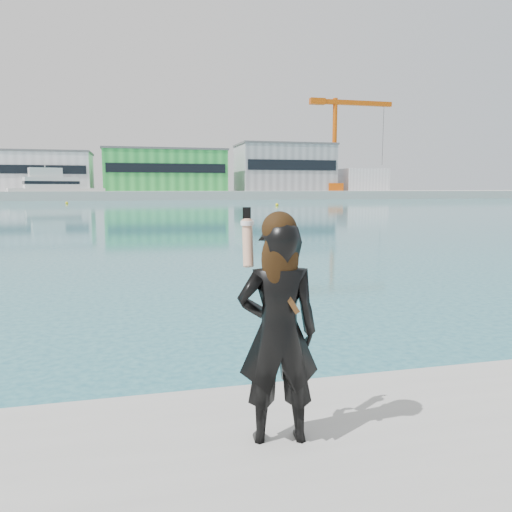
{
  "coord_description": "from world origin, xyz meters",
  "views": [
    {
      "loc": [
        -0.28,
        -3.6,
        2.73
      ],
      "look_at": [
        0.75,
        0.6,
        2.14
      ],
      "focal_mm": 35.0,
      "sensor_mm": 36.0,
      "label": 1
    }
  ],
  "objects_px": {
    "dock_crane": "(339,141)",
    "motor_yacht": "(54,188)",
    "buoy_near": "(277,206)",
    "buoy_far": "(67,204)",
    "woman": "(278,326)"
  },
  "relations": [
    {
      "from": "motor_yacht",
      "to": "woman",
      "type": "bearing_deg",
      "value": -97.74
    },
    {
      "from": "motor_yacht",
      "to": "buoy_near",
      "type": "bearing_deg",
      "value": -66.08
    },
    {
      "from": "dock_crane",
      "to": "buoy_near",
      "type": "xyz_separation_m",
      "value": [
        -31.8,
        -51.08,
        -15.07
      ]
    },
    {
      "from": "dock_crane",
      "to": "motor_yacht",
      "type": "relative_size",
      "value": 1.15
    },
    {
      "from": "woman",
      "to": "dock_crane",
      "type": "bearing_deg",
      "value": -105.48
    },
    {
      "from": "woman",
      "to": "buoy_near",
      "type": "bearing_deg",
      "value": -98.45
    },
    {
      "from": "buoy_far",
      "to": "woman",
      "type": "height_order",
      "value": "woman"
    },
    {
      "from": "buoy_near",
      "to": "buoy_far",
      "type": "xyz_separation_m",
      "value": [
        -32.81,
        17.55,
        0.0
      ]
    },
    {
      "from": "buoy_near",
      "to": "woman",
      "type": "relative_size",
      "value": 0.28
    },
    {
      "from": "buoy_near",
      "to": "dock_crane",
      "type": "bearing_deg",
      "value": 58.1
    },
    {
      "from": "dock_crane",
      "to": "buoy_far",
      "type": "xyz_separation_m",
      "value": [
        -64.61,
        -33.54,
        -15.07
      ]
    },
    {
      "from": "motor_yacht",
      "to": "buoy_far",
      "type": "bearing_deg",
      "value": -94.6
    },
    {
      "from": "dock_crane",
      "to": "buoy_far",
      "type": "bearing_deg",
      "value": -152.57
    },
    {
      "from": "dock_crane",
      "to": "motor_yacht",
      "type": "height_order",
      "value": "dock_crane"
    },
    {
      "from": "buoy_far",
      "to": "woman",
      "type": "xyz_separation_m",
      "value": [
        12.16,
        -88.57,
        1.7
      ]
    }
  ]
}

